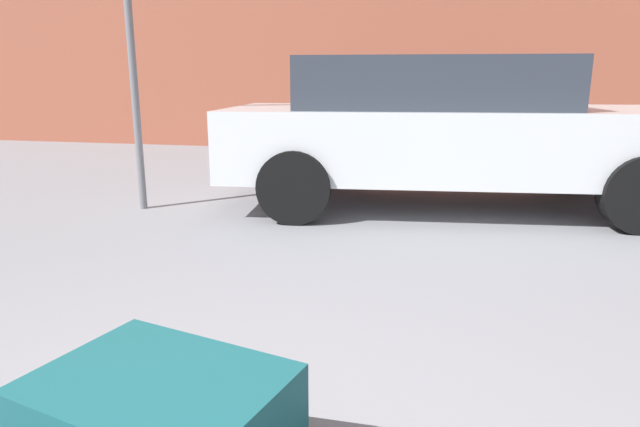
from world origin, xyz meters
name	(u,v)px	position (x,y,z in m)	size (l,w,h in m)	color
suitcase_teal_front_left	(161,422)	(-0.12, 0.09, 0.46)	(0.55, 0.41, 0.23)	#144C51
parked_car	(446,129)	(0.47, 4.57, 0.76)	(4.48, 2.32, 1.42)	silver
bollard_kerb_near	(639,153)	(2.84, 6.61, 0.33)	(0.27, 0.27, 0.67)	#72665B
no_parking_sign	(130,37)	(-2.36, 3.76, 1.59)	(0.50, 0.10, 2.60)	slate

